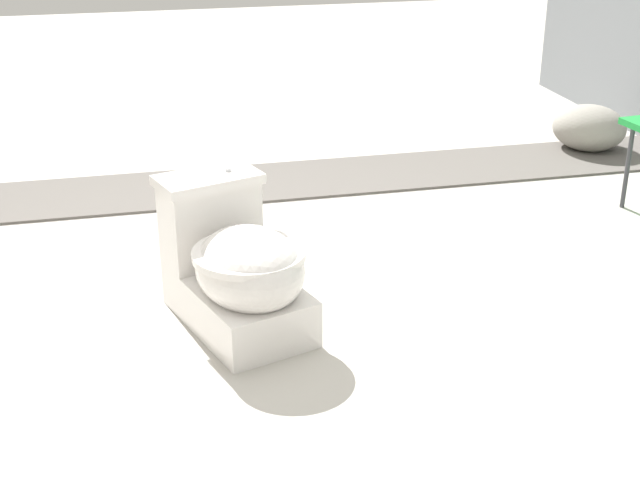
{
  "coord_description": "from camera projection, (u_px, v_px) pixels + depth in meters",
  "views": [
    {
      "loc": [
        2.89,
        -0.5,
        1.56
      ],
      "look_at": [
        0.08,
        0.16,
        0.3
      ],
      "focal_mm": 50.0,
      "sensor_mm": 36.0,
      "label": 1
    }
  ],
  "objects": [
    {
      "name": "toilet",
      "position": [
        237.0,
        269.0,
        3.12
      ],
      "size": [
        0.71,
        0.55,
        0.52
      ],
      "rotation": [
        0.0,
        0.0,
        0.32
      ],
      "color": "white",
      "rests_on": "ground"
    },
    {
      "name": "boulder_near",
      "position": [
        589.0,
        128.0,
        5.05
      ],
      "size": [
        0.56,
        0.56,
        0.26
      ],
      "primitive_type": "ellipsoid",
      "rotation": [
        0.0,
        0.0,
        0.76
      ],
      "color": "gray",
      "rests_on": "ground"
    },
    {
      "name": "ground_plane",
      "position": [
        274.0,
        310.0,
        3.31
      ],
      "size": [
        14.0,
        14.0,
        0.0
      ],
      "primitive_type": "plane",
      "color": "#B7B2A8"
    },
    {
      "name": "gravel_strip",
      "position": [
        320.0,
        178.0,
        4.64
      ],
      "size": [
        0.56,
        8.0,
        0.01
      ],
      "primitive_type": "cube",
      "color": "#605B56",
      "rests_on": "ground"
    }
  ]
}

